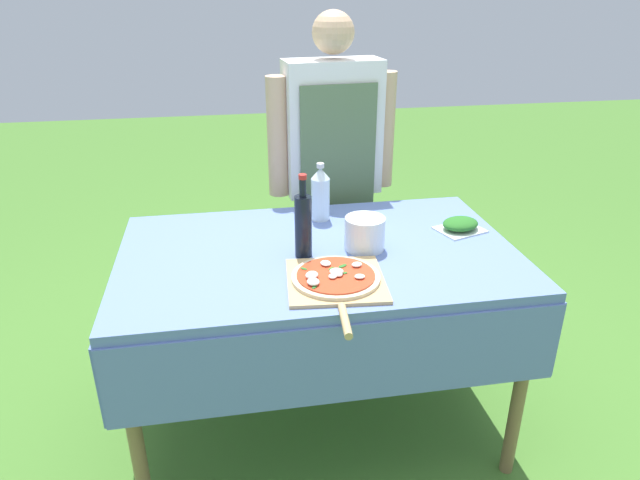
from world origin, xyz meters
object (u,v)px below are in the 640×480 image
(person_cook, at_px, (332,161))
(pizza_on_peel, at_px, (336,279))
(oil_bottle, at_px, (303,224))
(herb_container, at_px, (460,225))
(mixing_tub, at_px, (365,233))
(water_bottle, at_px, (320,194))
(prep_table, at_px, (318,272))

(person_cook, xyz_separation_m, pizza_on_peel, (-0.16, -0.89, -0.12))
(pizza_on_peel, relative_size, oil_bottle, 1.63)
(oil_bottle, distance_m, herb_container, 0.64)
(oil_bottle, bearing_deg, mixing_tub, 4.81)
(herb_container, relative_size, mixing_tub, 1.42)
(person_cook, height_order, oil_bottle, person_cook)
(pizza_on_peel, bearing_deg, water_bottle, 90.17)
(person_cook, bearing_deg, pizza_on_peel, 74.40)
(water_bottle, xyz_separation_m, mixing_tub, (0.11, -0.30, -0.05))
(prep_table, distance_m, herb_container, 0.59)
(pizza_on_peel, bearing_deg, herb_container, 35.70)
(person_cook, distance_m, herb_container, 0.69)
(pizza_on_peel, bearing_deg, mixing_tub, 62.15)
(person_cook, bearing_deg, prep_table, 69.42)
(prep_table, bearing_deg, person_cook, 74.74)
(person_cook, xyz_separation_m, water_bottle, (-0.12, -0.35, -0.03))
(pizza_on_peel, distance_m, oil_bottle, 0.25)
(prep_table, xyz_separation_m, herb_container, (0.57, 0.08, 0.11))
(prep_table, relative_size, pizza_on_peel, 2.95)
(oil_bottle, bearing_deg, pizza_on_peel, -72.12)
(pizza_on_peel, height_order, water_bottle, water_bottle)
(prep_table, distance_m, water_bottle, 0.35)
(person_cook, bearing_deg, oil_bottle, 65.53)
(pizza_on_peel, relative_size, herb_container, 2.36)
(person_cook, xyz_separation_m, oil_bottle, (-0.23, -0.67, -0.02))
(mixing_tub, bearing_deg, prep_table, 175.69)
(person_cook, distance_m, water_bottle, 0.37)
(person_cook, xyz_separation_m, mixing_tub, (-0.01, -0.65, -0.08))
(herb_container, bearing_deg, oil_bottle, -169.91)
(prep_table, xyz_separation_m, water_bottle, (0.06, 0.29, 0.20))
(person_cook, bearing_deg, water_bottle, 66.33)
(oil_bottle, relative_size, herb_container, 1.45)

